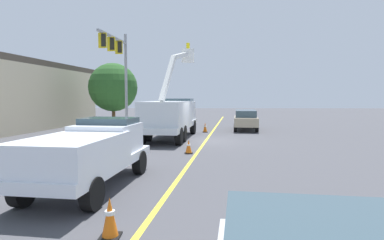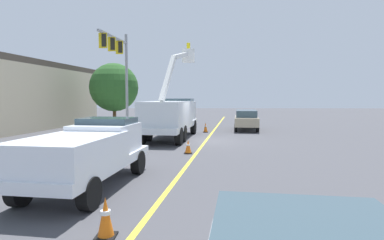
{
  "view_description": "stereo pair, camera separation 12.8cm",
  "coord_description": "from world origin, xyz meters",
  "px_view_note": "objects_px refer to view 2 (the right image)",
  "views": [
    {
      "loc": [
        -19.54,
        0.61,
        2.77
      ],
      "look_at": [
        -0.83,
        0.87,
        1.4
      ],
      "focal_mm": 28.83,
      "sensor_mm": 36.0,
      "label": 1
    },
    {
      "loc": [
        -19.53,
        0.48,
        2.77
      ],
      "look_at": [
        -0.83,
        0.87,
        1.4
      ],
      "focal_mm": 28.83,
      "sensor_mm": 36.0,
      "label": 2
    }
  ],
  "objects_px": {
    "traffic_cone_leading": "(106,217)",
    "traffic_cone_mid_front": "(188,147)",
    "service_pickup_truck": "(88,152)",
    "traffic_cone_mid_rear": "(206,128)",
    "passing_minivan": "(246,119)",
    "traffic_signal_mast": "(119,61)",
    "utility_bucket_truck": "(172,115)"
  },
  "relations": [
    {
      "from": "traffic_signal_mast",
      "to": "traffic_cone_mid_rear",
      "type": "bearing_deg",
      "value": -83.21
    },
    {
      "from": "traffic_cone_mid_rear",
      "to": "traffic_signal_mast",
      "type": "bearing_deg",
      "value": 96.79
    },
    {
      "from": "service_pickup_truck",
      "to": "traffic_signal_mast",
      "type": "xyz_separation_m",
      "value": [
        14.36,
        2.67,
        4.4
      ]
    },
    {
      "from": "traffic_cone_mid_rear",
      "to": "utility_bucket_truck",
      "type": "bearing_deg",
      "value": 146.0
    },
    {
      "from": "utility_bucket_truck",
      "to": "traffic_cone_mid_rear",
      "type": "xyz_separation_m",
      "value": [
        3.56,
        -2.4,
        -1.22
      ]
    },
    {
      "from": "passing_minivan",
      "to": "traffic_cone_leading",
      "type": "distance_m",
      "value": 21.17
    },
    {
      "from": "passing_minivan",
      "to": "traffic_cone_mid_front",
      "type": "bearing_deg",
      "value": 157.59
    },
    {
      "from": "service_pickup_truck",
      "to": "traffic_cone_mid_rear",
      "type": "xyz_separation_m",
      "value": [
        15.15,
        -3.95,
        -0.74
      ]
    },
    {
      "from": "traffic_cone_leading",
      "to": "traffic_signal_mast",
      "type": "xyz_separation_m",
      "value": [
        17.73,
        4.21,
        5.11
      ]
    },
    {
      "from": "traffic_cone_mid_front",
      "to": "traffic_cone_mid_rear",
      "type": "distance_m",
      "value": 9.38
    },
    {
      "from": "passing_minivan",
      "to": "traffic_cone_mid_front",
      "type": "distance_m",
      "value": 12.05
    },
    {
      "from": "service_pickup_truck",
      "to": "traffic_signal_mast",
      "type": "bearing_deg",
      "value": 10.53
    },
    {
      "from": "traffic_cone_mid_front",
      "to": "traffic_signal_mast",
      "type": "relative_size",
      "value": 0.09
    },
    {
      "from": "service_pickup_truck",
      "to": "traffic_cone_leading",
      "type": "height_order",
      "value": "service_pickup_truck"
    },
    {
      "from": "utility_bucket_truck",
      "to": "passing_minivan",
      "type": "bearing_deg",
      "value": -47.74
    },
    {
      "from": "passing_minivan",
      "to": "traffic_cone_mid_front",
      "type": "height_order",
      "value": "passing_minivan"
    },
    {
      "from": "passing_minivan",
      "to": "traffic_signal_mast",
      "type": "distance_m",
      "value": 11.4
    },
    {
      "from": "passing_minivan",
      "to": "service_pickup_truck",
      "type": "bearing_deg",
      "value": 156.26
    },
    {
      "from": "passing_minivan",
      "to": "traffic_cone_mid_rear",
      "type": "xyz_separation_m",
      "value": [
        -1.81,
        3.5,
        -0.59
      ]
    },
    {
      "from": "traffic_cone_mid_rear",
      "to": "traffic_signal_mast",
      "type": "distance_m",
      "value": 8.41
    },
    {
      "from": "traffic_cone_leading",
      "to": "traffic_cone_mid_rear",
      "type": "height_order",
      "value": "traffic_cone_leading"
    },
    {
      "from": "utility_bucket_truck",
      "to": "service_pickup_truck",
      "type": "height_order",
      "value": "utility_bucket_truck"
    },
    {
      "from": "utility_bucket_truck",
      "to": "traffic_cone_leading",
      "type": "xyz_separation_m",
      "value": [
        -14.95,
        0.01,
        -1.2
      ]
    },
    {
      "from": "service_pickup_truck",
      "to": "traffic_cone_mid_front",
      "type": "bearing_deg",
      "value": -26.2
    },
    {
      "from": "utility_bucket_truck",
      "to": "traffic_signal_mast",
      "type": "height_order",
      "value": "traffic_signal_mast"
    },
    {
      "from": "passing_minivan",
      "to": "traffic_cone_leading",
      "type": "xyz_separation_m",
      "value": [
        -20.32,
        5.92,
        -0.57
      ]
    },
    {
      "from": "traffic_cone_leading",
      "to": "traffic_cone_mid_front",
      "type": "height_order",
      "value": "traffic_cone_leading"
    },
    {
      "from": "passing_minivan",
      "to": "traffic_cone_leading",
      "type": "relative_size",
      "value": 6.13
    },
    {
      "from": "traffic_cone_mid_rear",
      "to": "traffic_signal_mast",
      "type": "relative_size",
      "value": 0.1
    },
    {
      "from": "service_pickup_truck",
      "to": "traffic_cone_mid_front",
      "type": "height_order",
      "value": "service_pickup_truck"
    },
    {
      "from": "traffic_cone_leading",
      "to": "traffic_cone_mid_front",
      "type": "distance_m",
      "value": 9.29
    },
    {
      "from": "traffic_cone_mid_front",
      "to": "passing_minivan",
      "type": "bearing_deg",
      "value": -22.41
    }
  ]
}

